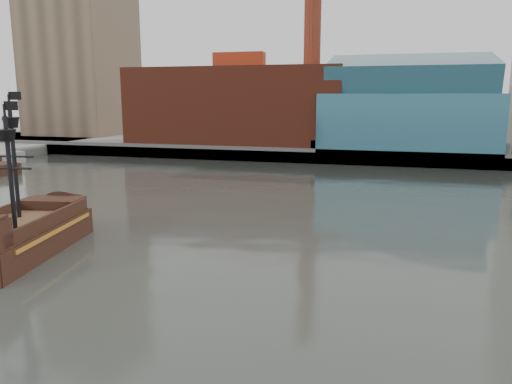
% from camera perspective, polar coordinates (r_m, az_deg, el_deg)
% --- Properties ---
extents(ground, '(400.00, 400.00, 0.00)m').
position_cam_1_polar(ground, '(27.71, -4.25, -13.69)').
color(ground, '#282B26').
rests_on(ground, ground).
extents(promenade_far, '(220.00, 60.00, 2.00)m').
position_cam_1_polar(promenade_far, '(116.42, 11.63, 5.44)').
color(promenade_far, slate).
rests_on(promenade_far, ground).
extents(seawall, '(220.00, 1.00, 2.60)m').
position_cam_1_polar(seawall, '(87.16, 10.09, 3.95)').
color(seawall, '#4C4C49').
rests_on(seawall, ground).
extents(skyline, '(149.00, 45.00, 62.00)m').
position_cam_1_polar(skyline, '(109.02, 14.65, 17.38)').
color(skyline, brown).
rests_on(skyline, promenade_far).
extents(pirate_ship, '(7.97, 17.63, 12.73)m').
position_cam_1_polar(pirate_ship, '(40.69, -25.61, -4.97)').
color(pirate_ship, black).
rests_on(pirate_ship, ground).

